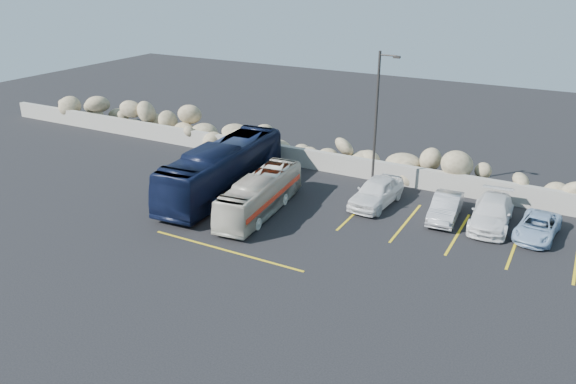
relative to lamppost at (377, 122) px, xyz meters
The scene contains 11 objects.
ground 10.73m from the lamppost, 105.05° to the right, with size 90.00×90.00×0.00m, color black.
seawall 5.14m from the lamppost, 135.63° to the left, with size 60.00×0.40×1.20m, color gray.
riprap_pile 5.40m from the lamppost, 124.63° to the left, with size 54.00×2.80×2.60m, color #91805F, non-canonical shape.
parking_lines 6.18m from the lamppost, 62.01° to the right, with size 18.16×9.36×0.01m.
lamppost is the anchor object (origin of this frame).
vintage_bus 7.36m from the lamppost, 131.36° to the right, with size 1.71×7.30×2.03m, color beige.
tour_coach 8.90m from the lamppost, 154.63° to the right, with size 2.41×10.31×2.87m, color black.
car_a 3.75m from the lamppost, 60.63° to the right, with size 1.74×4.33×1.48m, color white.
car_b 5.77m from the lamppost, 13.75° to the right, with size 1.30×3.74×1.23m, color #AEADB2.
car_c 7.50m from the lamppost, ahead, with size 1.84×4.52×1.31m, color white.
car_d 9.53m from the lamppost, ahead, with size 1.70×3.69×1.03m, color #99B7D9.
Camera 1 is at (12.34, -18.32, 12.13)m, focal length 35.00 mm.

